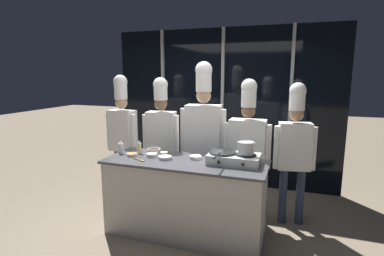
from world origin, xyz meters
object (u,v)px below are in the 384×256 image
(squeeze_bottle_clear, at_px, (121,147))
(chef_line, at_px, (203,129))
(prep_bowl_rice, at_px, (196,157))
(serving_spoon_slotted, at_px, (141,160))
(prep_bowl_bean_sprouts, at_px, (152,155))
(chef_sous, at_px, (161,132))
(prep_bowl_carrots, at_px, (132,154))
(chef_pastry, at_px, (247,143))
(chef_apprentice, at_px, (295,145))
(frying_pan, at_px, (223,151))
(chef_head, at_px, (122,129))
(portable_stove, at_px, (234,159))
(prep_bowl_soy_glaze, at_px, (154,150))
(prep_bowl_ginger, at_px, (165,157))
(stock_pot, at_px, (246,148))
(squeeze_bottle_oil, at_px, (139,147))
(prep_bowl_chicken, at_px, (164,153))

(squeeze_bottle_clear, xyz_separation_m, chef_line, (0.91, 0.64, 0.19))
(prep_bowl_rice, distance_m, serving_spoon_slotted, 0.66)
(prep_bowl_bean_sprouts, xyz_separation_m, chef_sous, (-0.17, 0.65, 0.15))
(prep_bowl_carrots, relative_size, chef_sous, 0.07)
(chef_pastry, distance_m, chef_apprentice, 0.59)
(frying_pan, height_order, chef_sous, chef_sous)
(chef_head, bearing_deg, frying_pan, 168.29)
(portable_stove, distance_m, prep_bowl_carrots, 1.28)
(portable_stove, distance_m, prep_bowl_soy_glaze, 1.10)
(frying_pan, bearing_deg, serving_spoon_slotted, -165.74)
(serving_spoon_slotted, bearing_deg, squeeze_bottle_clear, 152.25)
(prep_bowl_rice, bearing_deg, prep_bowl_soy_glaze, 170.11)
(prep_bowl_ginger, bearing_deg, prep_bowl_rice, 21.56)
(stock_pot, distance_m, prep_bowl_bean_sprouts, 1.17)
(chef_apprentice, bearing_deg, stock_pot, 40.41)
(prep_bowl_soy_glaze, relative_size, chef_pastry, 0.09)
(stock_pot, bearing_deg, squeeze_bottle_clear, -178.86)
(chef_line, bearing_deg, frying_pan, 118.98)
(prep_bowl_ginger, relative_size, chef_apprentice, 0.09)
(chef_head, height_order, chef_line, chef_line)
(serving_spoon_slotted, relative_size, chef_sous, 0.10)
(portable_stove, distance_m, prep_bowl_ginger, 0.83)
(prep_bowl_rice, bearing_deg, frying_pan, -9.20)
(chef_line, distance_m, chef_apprentice, 1.21)
(chef_head, bearing_deg, prep_bowl_ginger, 153.91)
(prep_bowl_bean_sprouts, xyz_separation_m, prep_bowl_ginger, (0.20, -0.04, -0.00))
(prep_bowl_carrots, height_order, chef_head, chef_head)
(prep_bowl_rice, relative_size, chef_pastry, 0.08)
(portable_stove, bearing_deg, prep_bowl_soy_glaze, 171.77)
(prep_bowl_bean_sprouts, bearing_deg, chef_sous, 104.90)
(prep_bowl_rice, relative_size, chef_line, 0.07)
(stock_pot, bearing_deg, portable_stove, -179.92)
(stock_pot, relative_size, chef_apprentice, 0.11)
(portable_stove, bearing_deg, prep_bowl_bean_sprouts, -177.66)
(squeeze_bottle_oil, relative_size, chef_sous, 0.09)
(portable_stove, distance_m, squeeze_bottle_oil, 1.24)
(prep_bowl_chicken, xyz_separation_m, serving_spoon_slotted, (-0.16, -0.32, -0.02))
(frying_pan, bearing_deg, prep_bowl_ginger, -173.44)
(prep_bowl_chicken, bearing_deg, squeeze_bottle_clear, -168.61)
(frying_pan, distance_m, chef_pastry, 0.59)
(chef_line, bearing_deg, chef_apprentice, 175.59)
(squeeze_bottle_clear, relative_size, chef_line, 0.08)
(stock_pot, bearing_deg, chef_sous, 155.35)
(prep_bowl_ginger, relative_size, chef_pastry, 0.09)
(prep_bowl_carrots, xyz_separation_m, chef_head, (-0.58, 0.71, 0.16))
(stock_pot, height_order, prep_bowl_ginger, stock_pot)
(portable_stove, height_order, prep_bowl_chicken, portable_stove)
(prep_bowl_rice, xyz_separation_m, chef_sous, (-0.71, 0.56, 0.15))
(portable_stove, bearing_deg, chef_head, 161.41)
(chef_pastry, bearing_deg, chef_line, -5.25)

